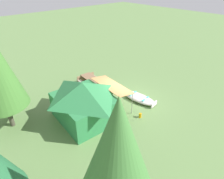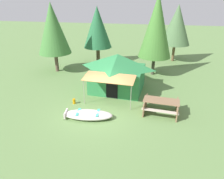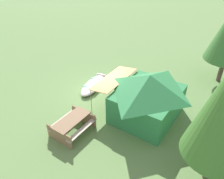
# 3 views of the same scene
# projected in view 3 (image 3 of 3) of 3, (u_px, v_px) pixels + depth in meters

# --- Properties ---
(ground_plane) EXTENTS (80.00, 80.00, 0.00)m
(ground_plane) POSITION_uv_depth(u_px,v_px,m) (100.00, 94.00, 14.18)
(ground_plane) COLOR #63864A
(beached_rowboat) EXTENTS (2.74, 1.29, 0.39)m
(beached_rowboat) POSITION_uv_depth(u_px,v_px,m) (93.00, 85.00, 14.67)
(beached_rowboat) COLOR silver
(beached_rowboat) RESTS_ON ground_plane
(canvas_cabin_tent) EXTENTS (3.91, 4.53, 2.55)m
(canvas_cabin_tent) POSITION_uv_depth(u_px,v_px,m) (148.00, 96.00, 11.74)
(canvas_cabin_tent) COLOR #2D7E44
(canvas_cabin_tent) RESTS_ON ground_plane
(picnic_table) EXTENTS (2.08, 1.72, 0.79)m
(picnic_table) POSITION_uv_depth(u_px,v_px,m) (72.00, 124.00, 11.18)
(picnic_table) COLOR #876749
(picnic_table) RESTS_ON ground_plane
(cooler_box) EXTENTS (0.59, 0.59, 0.36)m
(cooler_box) POSITION_uv_depth(u_px,v_px,m) (126.00, 108.00, 12.76)
(cooler_box) COLOR silver
(cooler_box) RESTS_ON ground_plane
(fuel_can) EXTENTS (0.24, 0.24, 0.31)m
(fuel_can) POSITION_uv_depth(u_px,v_px,m) (122.00, 82.00, 15.07)
(fuel_can) COLOR orange
(fuel_can) RESTS_ON ground_plane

